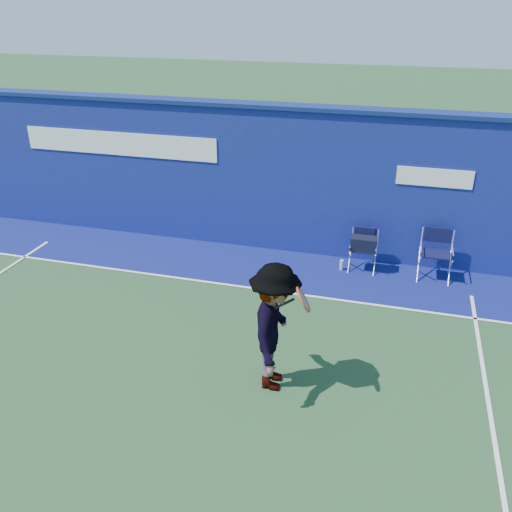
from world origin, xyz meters
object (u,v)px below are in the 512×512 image
(directors_chair_left, at_px, (363,254))
(tennis_player, at_px, (275,328))
(water_bottle, at_px, (342,265))
(directors_chair_right, at_px, (434,264))

(directors_chair_left, distance_m, tennis_player, 4.05)
(water_bottle, height_order, tennis_player, tennis_player)
(directors_chair_left, bearing_deg, water_bottle, -163.79)
(water_bottle, relative_size, tennis_player, 0.11)
(water_bottle, bearing_deg, tennis_player, -97.02)
(directors_chair_right, relative_size, water_bottle, 4.52)
(directors_chair_right, distance_m, water_bottle, 1.78)
(directors_chair_right, height_order, water_bottle, directors_chair_right)
(directors_chair_left, distance_m, water_bottle, 0.48)
(water_bottle, xyz_separation_m, tennis_player, (-0.47, -3.80, 0.84))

